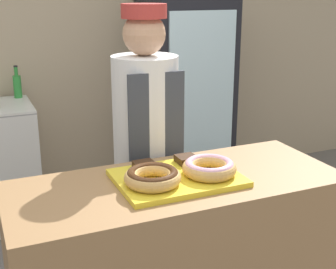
{
  "coord_description": "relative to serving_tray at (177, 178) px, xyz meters",
  "views": [
    {
      "loc": [
        -0.78,
        -1.7,
        1.73
      ],
      "look_at": [
        0.0,
        0.1,
        1.11
      ],
      "focal_mm": 50.0,
      "sensor_mm": 36.0,
      "label": 1
    }
  ],
  "objects": [
    {
      "name": "baker_person",
      "position": [
        0.05,
        0.51,
        -0.06
      ],
      "size": [
        0.34,
        0.34,
        1.65
      ],
      "color": "#4C4C51",
      "rests_on": "ground_plane"
    },
    {
      "name": "donut_light_glaze",
      "position": [
        0.13,
        -0.05,
        0.05
      ],
      "size": [
        0.24,
        0.24,
        0.06
      ],
      "color": "tan",
      "rests_on": "serving_tray"
    },
    {
      "name": "brownie_back_left",
      "position": [
        -0.1,
        0.12,
        0.03
      ],
      "size": [
        0.09,
        0.09,
        0.03
      ],
      "color": "#382111",
      "rests_on": "serving_tray"
    },
    {
      "name": "donut_chocolate_glaze",
      "position": [
        -0.13,
        -0.05,
        0.05
      ],
      "size": [
        0.24,
        0.24,
        0.06
      ],
      "color": "tan",
      "rests_on": "serving_tray"
    },
    {
      "name": "bottle_green",
      "position": [
        -0.44,
        1.98,
        0.07
      ],
      "size": [
        0.06,
        0.06,
        0.25
      ],
      "color": "#2D8C38",
      "rests_on": "chest_freezer"
    },
    {
      "name": "brownie_back_right",
      "position": [
        0.1,
        0.12,
        0.03
      ],
      "size": [
        0.09,
        0.09,
        0.03
      ],
      "color": "#382111",
      "rests_on": "serving_tray"
    },
    {
      "name": "wall_back",
      "position": [
        0.0,
        2.13,
        0.41
      ],
      "size": [
        8.0,
        0.06,
        2.7
      ],
      "color": "tan",
      "rests_on": "ground_plane"
    },
    {
      "name": "serving_tray",
      "position": [
        0.0,
        0.0,
        0.0
      ],
      "size": [
        0.53,
        0.39,
        0.02
      ],
      "color": "yellow",
      "rests_on": "display_counter"
    },
    {
      "name": "beverage_fridge",
      "position": [
        0.88,
        1.77,
        -0.09
      ],
      "size": [
        0.68,
        0.6,
        1.7
      ],
      "color": "black",
      "rests_on": "ground_plane"
    }
  ]
}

